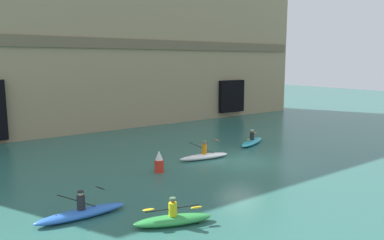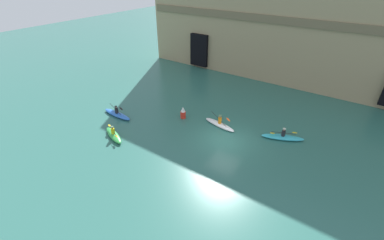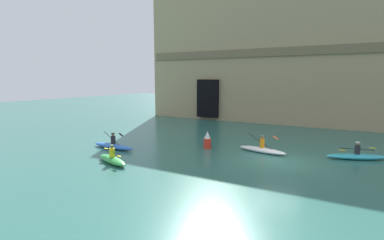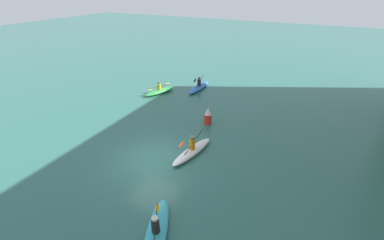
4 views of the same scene
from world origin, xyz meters
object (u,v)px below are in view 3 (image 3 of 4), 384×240
at_px(kayak_white, 262,149).
at_px(marker_buoy, 207,140).
at_px(kayak_blue, 113,146).
at_px(kayak_cyan, 357,156).
at_px(kayak_green, 112,159).

height_order(kayak_white, marker_buoy, kayak_white).
height_order(kayak_blue, kayak_white, kayak_white).
bearing_deg(kayak_cyan, kayak_green, -170.49).
bearing_deg(kayak_blue, marker_buoy, 32.90).
xyz_separation_m(kayak_cyan, kayak_blue, (-14.65, -5.27, 0.01)).
height_order(kayak_cyan, kayak_blue, kayak_blue).
height_order(kayak_blue, kayak_green, kayak_blue).
distance_m(kayak_blue, kayak_green, 3.64).
relative_size(kayak_cyan, kayak_blue, 0.99).
distance_m(kayak_blue, kayak_white, 10.07).
relative_size(kayak_green, kayak_white, 0.90).
height_order(kayak_cyan, kayak_white, kayak_white).
xyz_separation_m(kayak_blue, kayak_green, (2.51, -2.63, 0.01)).
distance_m(kayak_green, marker_buoy, 6.72).
relative_size(kayak_blue, marker_buoy, 2.96).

